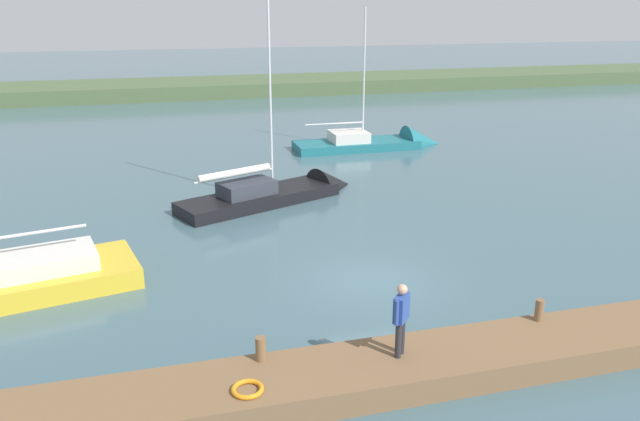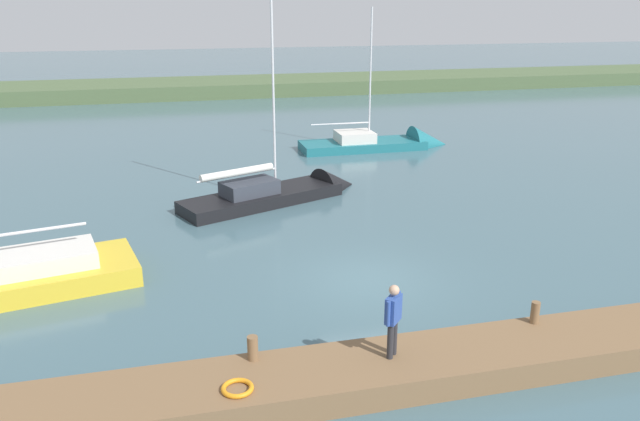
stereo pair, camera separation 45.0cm
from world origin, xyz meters
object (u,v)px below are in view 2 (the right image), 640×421
Objects in this scene: life_ring_buoy at (237,388)px; person_on_dock at (393,316)px; mooring_post_near at (535,312)px; sailboat_outer_mooring at (286,196)px; sailboat_mid_channel at (389,146)px; mooring_post_far at (253,348)px.

person_on_dock reaches higher than life_ring_buoy.
mooring_post_near is at bearing -128.61° from person_on_dock.
person_on_dock is at bearing -172.07° from life_ring_buoy.
mooring_post_near is at bearing -171.68° from life_ring_buoy.
mooring_post_near is at bearing -97.57° from sailboat_outer_mooring.
mooring_post_near is 3.97m from person_on_dock.
sailboat_mid_channel is (-7.60, -8.21, -0.04)m from sailboat_outer_mooring.
sailboat_outer_mooring is (-3.25, -13.18, -0.75)m from mooring_post_far.
life_ring_buoy is (0.46, 1.07, -0.23)m from mooring_post_far.
life_ring_buoy is 3.59m from person_on_dock.
sailboat_mid_channel is (-10.85, -21.40, -0.79)m from mooring_post_far.
mooring_post_near is 21.78m from sailboat_mid_channel.
life_ring_buoy is 0.06× the size of sailboat_outer_mooring.
life_ring_buoy is 14.74m from sailboat_outer_mooring.
sailboat_mid_channel is at bearing -100.63° from mooring_post_near.
person_on_dock is at bearing 8.67° from mooring_post_near.
mooring_post_far is at bearing 0.00° from mooring_post_near.
life_ring_buoy is at bearing 50.65° from person_on_dock.
sailboat_mid_channel reaches higher than mooring_post_near.
mooring_post_near is 0.32× the size of person_on_dock.
sailboat_mid_channel reaches higher than person_on_dock.
person_on_dock is (-2.97, 0.59, 0.71)m from mooring_post_far.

